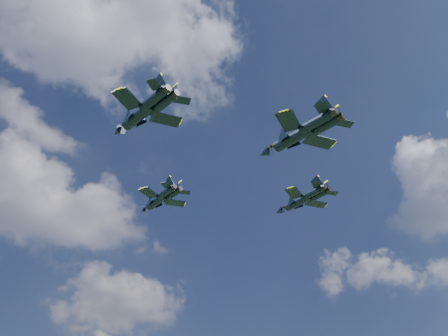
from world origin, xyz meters
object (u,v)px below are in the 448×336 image
at_px(jet_right, 297,202).
at_px(jet_lead, 156,202).
at_px(jet_slot, 291,138).
at_px(jet_left, 137,117).

bearing_deg(jet_right, jet_lead, 132.73).
relative_size(jet_right, jet_slot, 0.84).
distance_m(jet_lead, jet_right, 29.11).
bearing_deg(jet_slot, jet_lead, 88.51).
xyz_separation_m(jet_left, jet_right, (35.80, 14.31, -2.14)).
bearing_deg(jet_lead, jet_left, -129.85).
bearing_deg(jet_left, jet_slot, -40.53).
bearing_deg(jet_lead, jet_slot, -86.30).
bearing_deg(jet_lead, jet_right, -45.12).
bearing_deg(jet_right, jet_slot, -140.03).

